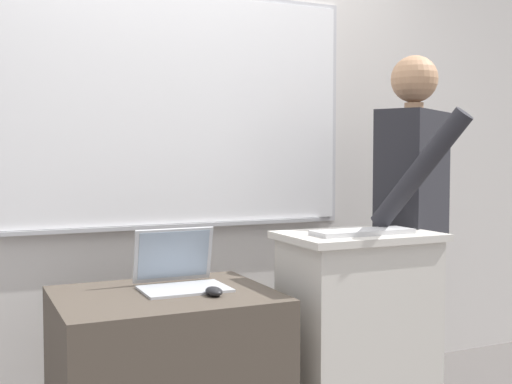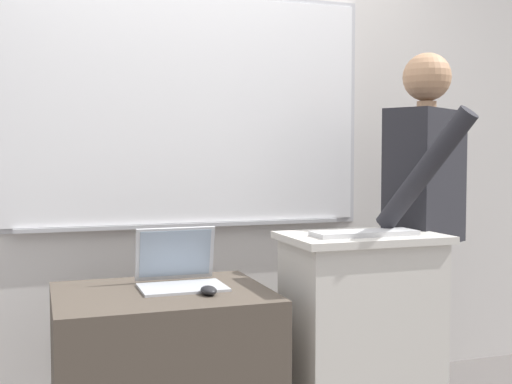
{
  "view_description": "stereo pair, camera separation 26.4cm",
  "coord_description": "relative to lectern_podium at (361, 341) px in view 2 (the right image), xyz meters",
  "views": [
    {
      "loc": [
        -1.06,
        -1.94,
        1.25
      ],
      "look_at": [
        0.04,
        0.47,
        1.1
      ],
      "focal_mm": 45.0,
      "sensor_mm": 36.0,
      "label": 1
    },
    {
      "loc": [
        -0.82,
        -2.04,
        1.25
      ],
      "look_at": [
        0.04,
        0.47,
        1.1
      ],
      "focal_mm": 45.0,
      "sensor_mm": 36.0,
      "label": 2
    }
  ],
  "objects": [
    {
      "name": "computer_mouse_by_laptop",
      "position": [
        -0.67,
        -0.03,
        0.27
      ],
      "size": [
        0.06,
        0.1,
        0.03
      ],
      "color": "black",
      "rests_on": "side_desk"
    },
    {
      "name": "lectern_podium",
      "position": [
        0.0,
        0.0,
        0.0
      ],
      "size": [
        0.66,
        0.44,
        0.92
      ],
      "color": "beige",
      "rests_on": "ground_plane"
    },
    {
      "name": "side_desk",
      "position": [
        -0.83,
        0.1,
        -0.11
      ],
      "size": [
        0.84,
        0.67,
        0.72
      ],
      "color": "#4C4238",
      "rests_on": "ground_plane"
    },
    {
      "name": "wireless_keyboard",
      "position": [
        -0.02,
        -0.06,
        0.47
      ],
      "size": [
        0.44,
        0.14,
        0.02
      ],
      "color": "silver",
      "rests_on": "lectern_podium"
    },
    {
      "name": "person_presenter",
      "position": [
        0.44,
        0.18,
        0.55
      ],
      "size": [
        0.62,
        0.73,
        1.73
      ],
      "rotation": [
        0.0,
        0.0,
        0.55
      ],
      "color": "#333338",
      "rests_on": "ground_plane"
    },
    {
      "name": "laptop",
      "position": [
        -0.74,
        0.2,
        0.32
      ],
      "size": [
        0.34,
        0.3,
        0.24
      ],
      "color": "#B7BABF",
      "rests_on": "side_desk"
    },
    {
      "name": "back_wall",
      "position": [
        -0.47,
        0.9,
        0.99
      ],
      "size": [
        6.4,
        0.17,
        2.9
      ],
      "color": "silver",
      "rests_on": "ground_plane"
    }
  ]
}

